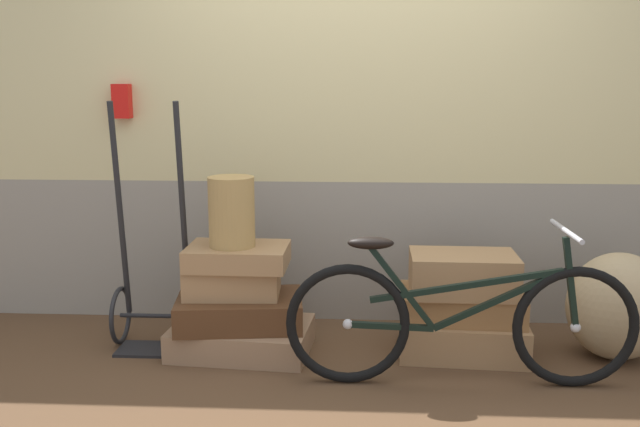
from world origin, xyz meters
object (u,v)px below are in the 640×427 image
object	(u,v)px
suitcase_6	(462,274)
wicker_basket	(231,212)
suitcase_0	(241,338)
luggage_trolley	(154,294)
suitcase_5	(461,305)
bicycle	(458,321)
suitcase_4	(462,337)
suitcase_2	(232,281)
burlap_sack	(617,306)
suitcase_1	(239,311)
suitcase_3	(237,256)

from	to	relation	value
suitcase_6	wicker_basket	size ratio (longest dim) A/B	1.48
suitcase_0	luggage_trolley	bearing A→B (deg)	176.80
suitcase_0	suitcase_5	world-z (taller)	suitcase_5
suitcase_6	bicycle	distance (m)	0.41
suitcase_5	suitcase_6	distance (m)	0.18
bicycle	suitcase_4	bearing A→B (deg)	78.12
suitcase_0	suitcase_6	xyz separation A→B (m)	(1.19, 0.02, 0.38)
suitcase_5	bicycle	distance (m)	0.43
suitcase_5	suitcase_6	world-z (taller)	suitcase_6
suitcase_2	suitcase_5	world-z (taller)	suitcase_2
suitcase_2	suitcase_5	xyz separation A→B (m)	(1.24, 0.02, -0.12)
suitcase_5	luggage_trolley	size ratio (longest dim) A/B	0.48
burlap_sack	suitcase_2	bearing A→B (deg)	179.54
suitcase_0	suitcase_5	size ratio (longest dim) A/B	1.13
suitcase_6	burlap_sack	size ratio (longest dim) A/B	0.96
suitcase_4	suitcase_6	size ratio (longest dim) A/B	1.21
suitcase_5	wicker_basket	distance (m)	1.34
suitcase_1	suitcase_3	size ratio (longest dim) A/B	1.25
suitcase_6	luggage_trolley	world-z (taller)	luggage_trolley
suitcase_1	burlap_sack	world-z (taller)	burlap_sack
suitcase_2	wicker_basket	distance (m)	0.38
suitcase_6	suitcase_5	bearing A→B (deg)	86.44
suitcase_4	suitcase_5	world-z (taller)	suitcase_5
suitcase_3	bicycle	world-z (taller)	bicycle
suitcase_6	burlap_sack	world-z (taller)	burlap_sack
suitcase_1	suitcase_2	world-z (taller)	suitcase_2
suitcase_6	burlap_sack	bearing A→B (deg)	0.55
suitcase_3	luggage_trolley	size ratio (longest dim) A/B	0.40
suitcase_3	bicycle	bearing A→B (deg)	-18.13
suitcase_2	suitcase_6	bearing A→B (deg)	-2.82
suitcase_2	suitcase_6	size ratio (longest dim) A/B	0.91
wicker_basket	burlap_sack	bearing A→B (deg)	-0.36
suitcase_1	suitcase_6	world-z (taller)	suitcase_6
suitcase_0	luggage_trolley	world-z (taller)	luggage_trolley
wicker_basket	luggage_trolley	world-z (taller)	luggage_trolley
suitcase_4	suitcase_0	bearing A→B (deg)	-175.16
suitcase_0	suitcase_4	world-z (taller)	suitcase_4
suitcase_1	luggage_trolley	xyz separation A→B (m)	(-0.49, 0.08, 0.06)
suitcase_3	burlap_sack	xyz separation A→B (m)	(2.03, -0.02, -0.24)
suitcase_2	luggage_trolley	distance (m)	0.46
suitcase_6	suitcase_0	bearing A→B (deg)	-177.87
suitcase_1	suitcase_4	xyz separation A→B (m)	(1.21, 0.02, -0.13)
suitcase_0	suitcase_4	distance (m)	1.20
suitcase_1	suitcase_4	bearing A→B (deg)	-5.54
suitcase_2	wicker_basket	world-z (taller)	wicker_basket
suitcase_3	suitcase_6	world-z (taller)	suitcase_3
luggage_trolley	burlap_sack	bearing A→B (deg)	-1.37
burlap_sack	bicycle	size ratio (longest dim) A/B	0.34
suitcase_1	suitcase_6	bearing A→B (deg)	-5.37
burlap_sack	bicycle	xyz separation A→B (m)	(-0.89, -0.38, 0.04)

